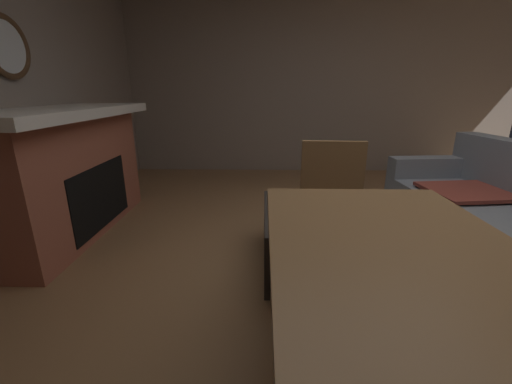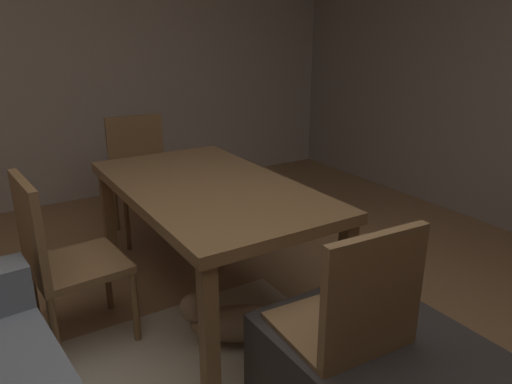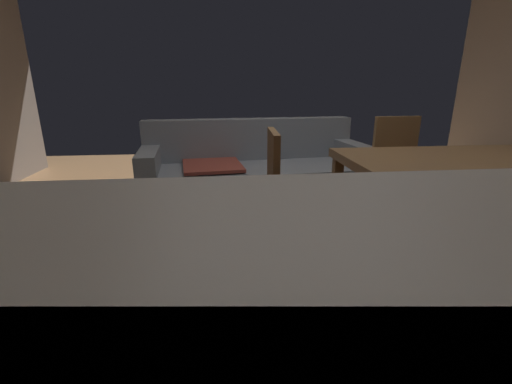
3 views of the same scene
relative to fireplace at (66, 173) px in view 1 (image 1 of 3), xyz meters
name	(u,v)px [view 1 (image 1 of 3)]	position (x,y,z in m)	size (l,w,h in m)	color
floor	(377,285)	(0.81, 2.52, -0.57)	(8.02, 8.02, 0.00)	olive
wall_left	(315,79)	(-2.54, 2.52, 0.85)	(0.12, 6.19, 2.84)	gray
area_rug	(407,264)	(0.53, 2.83, -0.56)	(2.60, 2.00, 0.01)	tan
fireplace	(66,173)	(0.00, 0.00, 0.00)	(2.01, 0.76, 1.12)	#9E5642
round_wall_mirror	(7,47)	(0.00, -0.29, 1.02)	(0.49, 0.05, 0.49)	#4C331E
ottoman_coffee_table	(313,238)	(0.53, 2.11, -0.35)	(0.93, 0.72, 0.43)	#2D2826
tv_remote	(332,210)	(0.55, 2.23, -0.13)	(0.05, 0.16, 0.02)	black
dining_table	(411,288)	(1.82, 2.21, 0.09)	(1.63, 0.90, 0.74)	brown
dining_chair_west	(333,202)	(0.61, 2.22, -0.04)	(0.47, 0.47, 0.93)	brown
small_dog	(376,314)	(1.31, 2.33, -0.41)	(0.43, 0.57, 0.27)	#8C6B4C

